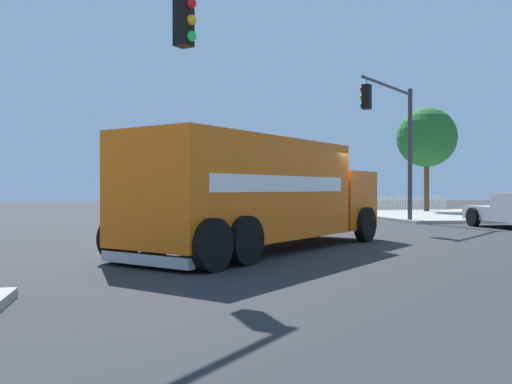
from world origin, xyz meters
name	(u,v)px	position (x,y,z in m)	size (l,w,h in m)	color
ground_plane	(318,242)	(0.00, 0.00, 0.00)	(100.00, 100.00, 0.00)	#2B2B2D
sidewalk_corner_near	(462,215)	(-12.81, -12.81, 0.07)	(12.26, 12.26, 0.14)	#9E998E
delivery_truck	(261,193)	(2.05, 1.70, 1.44)	(7.96, 7.73, 2.71)	orange
traffic_light_primary	(396,129)	(-5.77, -6.75, 4.08)	(3.82, 3.41, 5.92)	#38383D
traffic_light_secondary	(67,32)	(6.03, 6.51, 3.85)	(3.34, 3.64, 5.57)	#38383D
picket_fence_run	(411,202)	(-12.81, -18.70, 0.62)	(5.14, 0.05, 0.95)	silver
shade_tree_near	(427,138)	(-12.54, -16.24, 4.73)	(3.70, 3.70, 6.46)	brown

